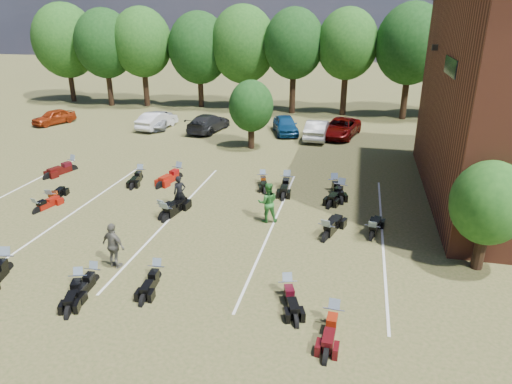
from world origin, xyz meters
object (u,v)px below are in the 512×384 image
(person_grey, at_px, (114,246))
(car_0, at_px, (54,117))
(motorcycle_7, at_px, (38,212))
(motorcycle_14, at_px, (73,170))
(person_green, at_px, (268,202))
(motorcycle_0, at_px, (8,271))
(car_4, at_px, (285,125))
(person_black, at_px, (180,193))
(motorcycle_3, at_px, (80,289))

(person_grey, bearing_deg, car_0, -32.96)
(motorcycle_7, xyz_separation_m, motorcycle_14, (-2.10, 6.21, 0.00))
(person_green, xyz_separation_m, motorcycle_14, (-13.53, 4.66, -0.98))
(motorcycle_0, distance_m, motorcycle_14, 12.20)
(car_4, distance_m, person_black, 16.62)
(car_4, bearing_deg, motorcycle_3, -116.64)
(motorcycle_14, bearing_deg, car_4, 64.84)
(car_0, height_order, person_grey, person_grey)
(person_black, relative_size, person_green, 0.88)
(car_4, bearing_deg, motorcycle_0, -124.81)
(motorcycle_3, relative_size, motorcycle_7, 1.06)
(motorcycle_7, bearing_deg, motorcycle_0, 127.78)
(car_4, height_order, motorcycle_7, car_4)
(car_0, bearing_deg, motorcycle_0, -35.63)
(car_0, height_order, motorcycle_0, car_0)
(person_grey, distance_m, motorcycle_3, 2.02)
(car_0, xyz_separation_m, motorcycle_3, (17.09, -22.84, -0.65))
(person_grey, relative_size, motorcycle_0, 0.77)
(car_0, distance_m, motorcycle_7, 20.53)
(car_4, xyz_separation_m, motorcycle_14, (-11.60, -12.25, -0.73))
(motorcycle_3, bearing_deg, motorcycle_14, 105.50)
(car_4, distance_m, motorcycle_7, 20.77)
(car_0, relative_size, person_grey, 2.04)
(car_4, bearing_deg, person_black, -117.58)
(person_green, xyz_separation_m, motorcycle_7, (-11.43, -1.55, -0.98))
(motorcycle_0, bearing_deg, car_4, 59.42)
(person_grey, xyz_separation_m, motorcycle_14, (-8.54, 10.09, -0.93))
(car_0, relative_size, car_4, 0.88)
(motorcycle_14, bearing_deg, person_black, -6.73)
(motorcycle_7, relative_size, motorcycle_14, 0.81)
(person_green, distance_m, motorcycle_0, 11.18)
(car_4, relative_size, motorcycle_14, 1.74)
(car_4, height_order, person_black, person_black)
(motorcycle_3, height_order, motorcycle_14, motorcycle_14)
(motorcycle_3, xyz_separation_m, motorcycle_7, (-5.95, 5.60, 0.00))
(person_green, relative_size, person_grey, 1.05)
(car_4, relative_size, person_grey, 2.31)
(car_0, relative_size, person_black, 2.20)
(car_4, xyz_separation_m, person_green, (1.93, -16.91, 0.24))
(motorcycle_7, bearing_deg, car_0, -45.42)
(motorcycle_0, bearing_deg, person_green, 22.62)
(car_0, height_order, motorcycle_3, car_0)
(person_green, relative_size, motorcycle_0, 0.80)
(car_0, height_order, car_4, car_4)
(person_black, distance_m, motorcycle_0, 8.40)
(person_black, height_order, motorcycle_0, person_black)
(person_green, bearing_deg, motorcycle_14, -36.24)
(person_grey, relative_size, motorcycle_7, 0.93)
(motorcycle_0, height_order, motorcycle_7, motorcycle_0)
(car_4, bearing_deg, motorcycle_14, -151.68)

